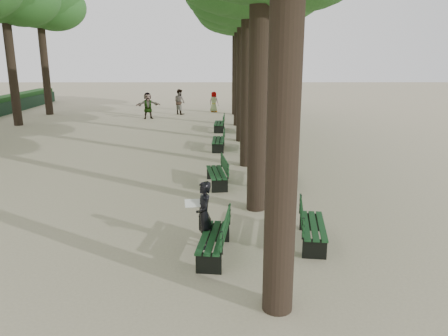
{
  "coord_description": "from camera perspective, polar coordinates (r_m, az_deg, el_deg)",
  "views": [
    {
      "loc": [
        0.56,
        -8.67,
        4.26
      ],
      "look_at": [
        0.6,
        3.0,
        1.2
      ],
      "focal_mm": 35.0,
      "sensor_mm": 36.0,
      "label": 1
    }
  ],
  "objects": [
    {
      "name": "bench_left_3",
      "position": [
        24.93,
        -0.64,
        5.49
      ],
      "size": [
        0.64,
        1.82,
        0.92
      ],
      "color": "black",
      "rests_on": "ground"
    },
    {
      "name": "pedestrian_e",
      "position": [
        30.14,
        -9.91,
        8.04
      ],
      "size": [
        1.66,
        0.84,
        1.76
      ],
      "primitive_type": "imported",
      "rotation": [
        0.0,
        0.0,
        0.31
      ],
      "color": "#262628",
      "rests_on": "ground"
    },
    {
      "name": "bench_right_0",
      "position": [
        10.36,
        11.49,
        -8.27
      ],
      "size": [
        0.81,
        1.86,
        0.92
      ],
      "color": "black",
      "rests_on": "ground"
    },
    {
      "name": "bench_right_1",
      "position": [
        14.77,
        7.88,
        -1.12
      ],
      "size": [
        0.74,
        1.85,
        0.92
      ],
      "color": "black",
      "rests_on": "ground"
    },
    {
      "name": "pedestrian_d",
      "position": [
        33.18,
        -1.33,
        8.63
      ],
      "size": [
        0.8,
        0.61,
        1.52
      ],
      "primitive_type": "imported",
      "rotation": [
        0.0,
        0.0,
        2.66
      ],
      "color": "#262628",
      "rests_on": "ground"
    },
    {
      "name": "man_with_map",
      "position": [
        9.81,
        -2.64,
        -6.13
      ],
      "size": [
        0.65,
        0.67,
        1.55
      ],
      "color": "black",
      "rests_on": "ground"
    },
    {
      "name": "bench_right_3",
      "position": [
        24.19,
        4.75,
        5.15
      ],
      "size": [
        0.59,
        1.81,
        0.92
      ],
      "color": "black",
      "rests_on": "ground"
    },
    {
      "name": "bench_left_0",
      "position": [
        9.56,
        -1.36,
        -9.98
      ],
      "size": [
        0.77,
        1.85,
        0.92
      ],
      "color": "black",
      "rests_on": "ground"
    },
    {
      "name": "pedestrian_b",
      "position": [
        37.96,
        6.68,
        9.48
      ],
      "size": [
        0.81,
        1.17,
        1.76
      ],
      "primitive_type": "imported",
      "rotation": [
        0.0,
        0.0,
        1.12
      ],
      "color": "#262628",
      "rests_on": "ground"
    },
    {
      "name": "bench_left_1",
      "position": [
        14.52,
        -0.95,
        -1.25
      ],
      "size": [
        0.8,
        1.86,
        0.92
      ],
      "color": "black",
      "rests_on": "ground"
    },
    {
      "name": "bench_right_2",
      "position": [
        19.57,
        5.9,
        2.85
      ],
      "size": [
        0.74,
        1.85,
        0.92
      ],
      "color": "black",
      "rests_on": "ground"
    },
    {
      "name": "bench_left_2",
      "position": [
        20.0,
        -0.74,
        3.19
      ],
      "size": [
        0.62,
        1.81,
        0.92
      ],
      "color": "black",
      "rests_on": "ground"
    },
    {
      "name": "ground",
      "position": [
        9.68,
        -3.57,
        -11.45
      ],
      "size": [
        120.0,
        120.0,
        0.0
      ],
      "primitive_type": "plane",
      "color": "tan",
      "rests_on": "ground"
    },
    {
      "name": "pedestrian_a",
      "position": [
        32.02,
        -5.82,
        8.6
      ],
      "size": [
        0.88,
        0.88,
        1.81
      ],
      "primitive_type": "imported",
      "rotation": [
        0.0,
        0.0,
        2.35
      ],
      "color": "#262628",
      "rests_on": "ground"
    },
    {
      "name": "tree_central_5",
      "position": [
        31.87,
        1.61,
        20.79
      ],
      "size": [
        6.0,
        6.0,
        9.95
      ],
      "color": "#33261C",
      "rests_on": "ground"
    }
  ]
}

